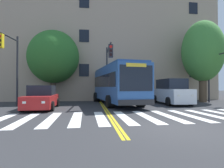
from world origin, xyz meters
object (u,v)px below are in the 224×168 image
at_px(car_white_far_lane, 171,92).
at_px(traffic_light_near_corner, 218,68).
at_px(street_tree_curbside_large, 203,52).
at_px(traffic_light_overhead, 108,64).
at_px(street_tree_curbside_small, 54,57).
at_px(car_black_behind_bus, 109,92).
at_px(traffic_light_far_corner, 11,58).
at_px(car_red_near_lane, 42,98).
at_px(city_bus, 114,84).

height_order(car_white_far_lane, traffic_light_near_corner, traffic_light_near_corner).
relative_size(traffic_light_near_corner, street_tree_curbside_large, 0.61).
distance_m(car_white_far_lane, traffic_light_near_corner, 5.18).
bearing_deg(traffic_light_overhead, street_tree_curbside_small, 147.15).
bearing_deg(car_black_behind_bus, car_white_far_lane, -64.86).
xyz_separation_m(traffic_light_far_corner, traffic_light_overhead, (7.78, 0.81, -0.23)).
bearing_deg(car_black_behind_bus, car_red_near_lane, -116.93).
bearing_deg(car_black_behind_bus, street_tree_curbside_small, -134.98).
bearing_deg(traffic_light_far_corner, car_black_behind_bus, 50.68).
height_order(car_red_near_lane, car_black_behind_bus, car_red_near_lane).
bearing_deg(street_tree_curbside_small, car_red_near_lane, -86.44).
height_order(car_red_near_lane, traffic_light_near_corner, traffic_light_near_corner).
bearing_deg(car_white_far_lane, traffic_light_overhead, 179.39).
bearing_deg(traffic_light_overhead, street_tree_curbside_large, 9.18).
relative_size(car_white_far_lane, street_tree_curbside_large, 0.58).
bearing_deg(street_tree_curbside_large, car_white_far_lane, -158.55).
height_order(car_white_far_lane, street_tree_curbside_small, street_tree_curbside_small).
bearing_deg(car_white_far_lane, car_red_near_lane, -169.29).
height_order(traffic_light_near_corner, traffic_light_overhead, traffic_light_overhead).
height_order(traffic_light_far_corner, traffic_light_overhead, traffic_light_far_corner).
relative_size(car_white_far_lane, traffic_light_near_corner, 0.95).
distance_m(traffic_light_overhead, street_tree_curbside_small, 6.54).
bearing_deg(city_bus, traffic_light_far_corner, -166.20).
bearing_deg(traffic_light_near_corner, car_red_near_lane, -172.94).
xyz_separation_m(traffic_light_far_corner, street_tree_curbside_large, (17.97, 2.46, 1.43)).
bearing_deg(city_bus, car_black_behind_bus, 87.17).
distance_m(car_white_far_lane, street_tree_curbside_large, 6.30).
distance_m(city_bus, car_white_far_lane, 5.39).
xyz_separation_m(traffic_light_near_corner, street_tree_curbside_large, (-0.28, 1.85, 1.89)).
height_order(traffic_light_far_corner, street_tree_curbside_small, street_tree_curbside_small).
height_order(street_tree_curbside_large, street_tree_curbside_small, street_tree_curbside_large).
relative_size(car_white_far_lane, car_black_behind_bus, 1.02).
height_order(city_bus, street_tree_curbside_small, street_tree_curbside_small).
height_order(city_bus, traffic_light_near_corner, traffic_light_near_corner).
relative_size(car_red_near_lane, traffic_light_overhead, 0.83).
distance_m(car_white_far_lane, street_tree_curbside_small, 12.36).
relative_size(car_black_behind_bus, traffic_light_near_corner, 0.93).
height_order(car_black_behind_bus, street_tree_curbside_small, street_tree_curbside_small).
bearing_deg(car_white_far_lane, city_bus, 165.65).
relative_size(car_red_near_lane, car_black_behind_bus, 0.94).
distance_m(car_red_near_lane, street_tree_curbside_large, 16.37).
distance_m(car_red_near_lane, traffic_light_near_corner, 15.88).
bearing_deg(car_red_near_lane, city_bus, 30.52).
bearing_deg(traffic_light_near_corner, street_tree_curbside_small, 166.89).
bearing_deg(street_tree_curbside_large, traffic_light_overhead, -170.82).
bearing_deg(car_red_near_lane, street_tree_curbside_large, 13.88).
relative_size(traffic_light_near_corner, street_tree_curbside_small, 0.69).
distance_m(car_white_far_lane, traffic_light_far_corner, 13.92).
relative_size(traffic_light_near_corner, traffic_light_far_corner, 0.89).
bearing_deg(city_bus, car_white_far_lane, -14.35).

